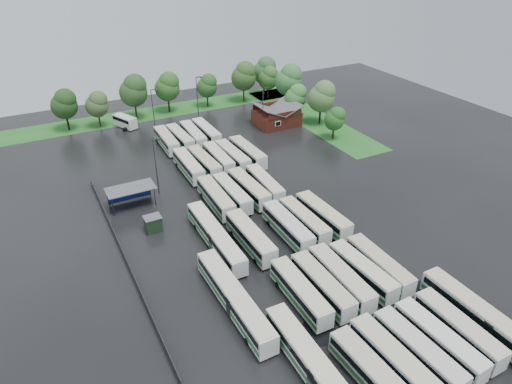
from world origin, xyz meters
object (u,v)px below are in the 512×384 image
artic_bus_east (487,323)px  minibus (125,121)px  artic_bus_west_a (316,369)px  brick_building (277,117)px

artic_bus_east → minibus: artic_bus_east is taller
artic_bus_west_a → artic_bus_east: 21.95m
artic_bus_west_a → artic_bus_east: bearing=-9.7°
brick_building → artic_bus_east: 70.55m
artic_bus_west_a → artic_bus_east: (21.57, -4.04, 0.04)m
artic_bus_west_a → brick_building: bearing=64.0°
artic_bus_east → minibus: (-21.60, 85.18, -0.29)m
minibus → brick_building: bearing=-48.4°
minibus → artic_bus_east: bearing=-99.1°
artic_bus_west_a → minibus: (-0.03, 81.14, -0.25)m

